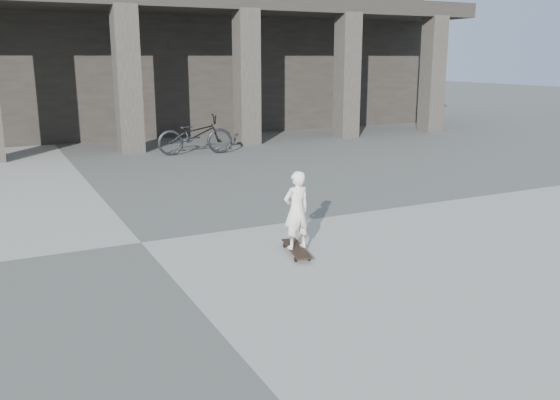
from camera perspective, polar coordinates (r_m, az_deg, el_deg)
name	(u,v)px	position (r m, az deg, el deg)	size (l,w,h in m)	color
ground	(141,243)	(8.82, -13.23, -4.01)	(90.00, 90.00, 0.00)	#4F4F4C
colonnade	(37,44)	(22.07, -22.32, 13.71)	(28.00, 8.82, 6.00)	black
longboard	(296,249)	(8.08, 1.58, -4.75)	(0.40, 0.91, 0.09)	black
child	(297,210)	(7.93, 1.61, -0.97)	(0.39, 0.25, 1.06)	silver
bicycle	(195,135)	(16.47, -8.18, 6.23)	(0.71, 2.05, 1.08)	black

